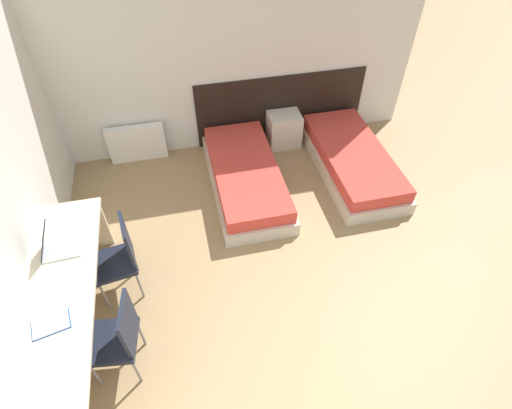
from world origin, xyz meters
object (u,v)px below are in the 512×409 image
Objects in this scene: bed_near_door at (352,160)px; chair_near_laptop at (119,256)px; nightstand at (284,130)px; bed_near_window at (246,177)px; laptop at (56,247)px; chair_near_notebook at (118,336)px.

bed_near_door is 2.07× the size of chair_near_laptop.
chair_near_laptop is at bearing -137.66° from nightstand.
chair_near_laptop reaches higher than bed_near_window.
bed_near_door is 5.56× the size of laptop.
chair_near_laptop and chair_near_notebook have the same top height.
nightstand is 3.51m from laptop.
bed_near_door is (1.50, 0.00, 0.00)m from bed_near_window.
bed_near_window is 1.00× the size of bed_near_door.
chair_near_notebook is (-1.53, -2.12, 0.35)m from bed_near_window.
nightstand is 3.10m from chair_near_laptop.
chair_near_laptop is (-3.03, -1.27, 0.35)m from bed_near_door.
bed_near_door is at bearing 42.76° from chair_near_notebook.
laptop reaches higher than nightstand.
bed_near_window is 5.56× the size of laptop.
laptop is (-2.04, -1.25, 0.62)m from bed_near_window.
chair_near_notebook is 1.04m from laptop.
chair_near_notebook is (0.00, -0.85, 0.00)m from chair_near_laptop.
nightstand is at bearing 47.20° from bed_near_window.
chair_near_laptop is (-1.53, -1.27, 0.35)m from bed_near_window.
laptop is (-0.51, 0.87, 0.27)m from chair_near_notebook.
chair_near_notebook is at bearing -127.88° from nightstand.
chair_near_laptop is at bearing -4.84° from laptop.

